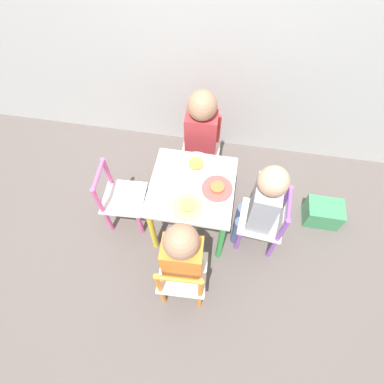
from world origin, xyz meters
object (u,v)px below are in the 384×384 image
at_px(chair_purple, 265,221).
at_px(chair_orange, 182,277).
at_px(child_front, 183,254).
at_px(child_back, 201,133).
at_px(storage_bin, 323,213).
at_px(plate_back, 196,165).
at_px(chair_red, 201,150).
at_px(chair_pink, 121,198).
at_px(plate_front, 188,206).
at_px(kids_table, 192,194).
at_px(plate_right, 217,188).
at_px(child_right, 261,203).

bearing_deg(chair_purple, chair_orange, -41.12).
bearing_deg(child_front, child_back, -90.75).
bearing_deg(storage_bin, child_back, 165.90).
bearing_deg(plate_back, storage_bin, 2.45).
distance_m(chair_red, chair_pink, 0.66).
relative_size(plate_back, storage_bin, 0.84).
bearing_deg(plate_back, plate_front, -90.00).
bearing_deg(kids_table, child_front, -87.05).
distance_m(plate_front, plate_right, 0.20).
bearing_deg(chair_pink, chair_purple, -94.15).
bearing_deg(plate_front, kids_table, 90.00).
height_order(kids_table, plate_right, plate_right).
height_order(chair_purple, plate_front, chair_purple).
relative_size(chair_orange, child_right, 0.67).
bearing_deg(chair_red, chair_orange, -89.25).
distance_m(chair_purple, chair_pink, 0.92).
relative_size(child_front, storage_bin, 3.11).
xyz_separation_m(chair_purple, plate_right, (-0.31, 0.04, 0.24)).
xyz_separation_m(child_front, child_right, (0.38, 0.37, 0.00)).
bearing_deg(child_back, chair_pink, -137.71).
bearing_deg(child_back, plate_back, -89.22).
relative_size(child_right, plate_back, 3.77).
xyz_separation_m(child_back, plate_front, (0.01, -0.54, 0.01)).
xyz_separation_m(plate_front, plate_back, (0.00, 0.28, 0.00)).
distance_m(chair_orange, child_back, 0.89).
distance_m(chair_red, child_back, 0.24).
relative_size(chair_pink, child_back, 0.65).
bearing_deg(storage_bin, chair_purple, -152.50).
bearing_deg(storage_bin, child_front, -145.95).
relative_size(child_right, storage_bin, 3.19).
bearing_deg(child_front, plate_back, -90.77).
xyz_separation_m(child_back, plate_right, (0.15, -0.40, 0.01)).
distance_m(chair_red, plate_front, 0.65).
relative_size(chair_purple, plate_right, 2.87).
xyz_separation_m(chair_orange, child_right, (0.37, 0.43, 0.20)).
relative_size(child_right, plate_right, 4.26).
relative_size(kids_table, chair_pink, 0.96).
height_order(chair_orange, child_right, child_right).
relative_size(chair_purple, child_front, 0.69).
height_order(chair_orange, storage_bin, chair_orange).
bearing_deg(plate_back, child_back, 92.22).
relative_size(chair_red, chair_pink, 1.00).
relative_size(chair_pink, child_front, 0.69).
height_order(child_right, plate_back, child_right).
distance_m(chair_purple, storage_bin, 0.50).
distance_m(child_front, plate_back, 0.54).
bearing_deg(child_front, chair_red, -90.81).
relative_size(plate_front, storage_bin, 0.72).
relative_size(chair_orange, plate_back, 2.54).
xyz_separation_m(chair_red, chair_pink, (-0.45, -0.49, 0.00)).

